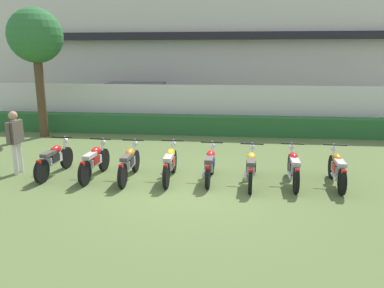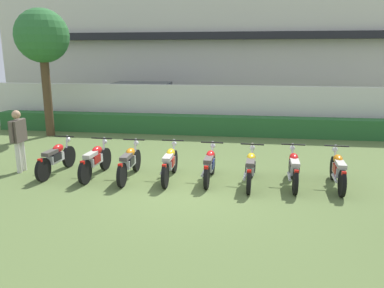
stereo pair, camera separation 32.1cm
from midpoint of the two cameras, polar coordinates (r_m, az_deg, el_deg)
ground at (r=9.38m, az=-1.58°, el=-6.70°), size 60.00×60.00×0.00m
building at (r=22.87m, az=3.45°, el=15.12°), size 24.37×6.50×7.81m
compound_wall at (r=16.11m, az=1.96°, el=5.41°), size 23.15×0.30×1.96m
hedge_row at (r=15.52m, az=1.74°, el=2.87°), size 18.52×0.70×0.77m
parked_car at (r=18.64m, az=-8.47°, el=6.23°), size 4.55×2.19×1.89m
tree_near_inspector at (r=16.07m, az=-23.14°, el=14.55°), size 2.06×2.06×4.95m
motorcycle_in_row_0 at (r=10.94m, az=-20.92°, el=-2.15°), size 0.60×1.94×0.97m
motorcycle_in_row_1 at (r=10.40m, az=-15.41°, el=-2.51°), size 0.60×1.90×0.97m
motorcycle_in_row_2 at (r=10.06m, az=-10.40°, el=-2.81°), size 0.60×1.96×0.97m
motorcycle_in_row_3 at (r=9.88m, az=-4.28°, el=-2.91°), size 0.60×1.92×0.97m
motorcycle_in_row_4 at (r=9.79m, az=1.81°, el=-3.11°), size 0.60×1.79×0.95m
motorcycle_in_row_5 at (r=9.61m, az=7.98°, el=-3.51°), size 0.60×1.91×0.96m
motorcycle_in_row_6 at (r=9.81m, az=14.19°, el=-3.42°), size 0.60×1.89×0.97m
motorcycle_in_row_7 at (r=10.01m, az=20.26°, el=-3.50°), size 0.60×1.87×0.97m
inspector_person at (r=11.39m, az=-25.92°, el=1.00°), size 0.23×0.69×1.74m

